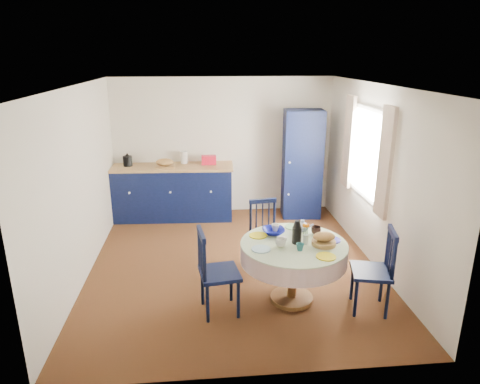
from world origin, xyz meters
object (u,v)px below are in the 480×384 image
(chair_right, at_px, (375,270))
(mug_d, at_px, (275,228))
(mug_c, at_px, (316,230))
(kitchen_counter, at_px, (172,191))
(dining_table, at_px, (294,252))
(chair_left, at_px, (216,271))
(mug_b, at_px, (300,247))
(mug_a, at_px, (281,242))
(cobalt_bowl, at_px, (273,231))
(chair_far, at_px, (265,234))
(pantry_cabinet, at_px, (302,164))

(chair_right, relative_size, mug_d, 10.35)
(mug_c, distance_m, mug_d, 0.50)
(kitchen_counter, height_order, dining_table, kitchen_counter)
(kitchen_counter, height_order, chair_left, kitchen_counter)
(mug_b, bearing_deg, chair_right, -5.12)
(chair_right, bearing_deg, dining_table, -94.62)
(mug_b, bearing_deg, kitchen_counter, 117.05)
(dining_table, distance_m, mug_a, 0.26)
(dining_table, bearing_deg, mug_b, -85.56)
(mug_d, xyz_separation_m, cobalt_bowl, (-0.04, -0.08, -0.01))
(chair_right, distance_m, mug_a, 1.13)
(kitchen_counter, distance_m, mug_b, 3.56)
(chair_far, height_order, mug_b, chair_far)
(mug_d, bearing_deg, mug_c, -16.32)
(chair_far, bearing_deg, dining_table, -84.24)
(chair_right, distance_m, mug_b, 0.92)
(mug_a, distance_m, mug_b, 0.24)
(chair_right, bearing_deg, mug_c, -119.02)
(dining_table, xyz_separation_m, mug_c, (0.32, 0.23, 0.17))
(mug_a, bearing_deg, kitchen_counter, 115.09)
(pantry_cabinet, height_order, cobalt_bowl, pantry_cabinet)
(mug_a, bearing_deg, cobalt_bowl, 93.33)
(mug_a, distance_m, mug_c, 0.58)
(mug_c, height_order, mug_d, mug_c)
(dining_table, height_order, mug_c, dining_table)
(pantry_cabinet, relative_size, mug_b, 21.44)
(dining_table, xyz_separation_m, chair_right, (0.89, -0.28, -0.13))
(chair_left, relative_size, mug_d, 10.51)
(pantry_cabinet, xyz_separation_m, mug_c, (-0.44, -2.61, -0.17))
(chair_far, bearing_deg, pantry_cabinet, 56.48)
(kitchen_counter, height_order, pantry_cabinet, pantry_cabinet)
(dining_table, xyz_separation_m, mug_b, (0.02, -0.21, 0.16))
(chair_right, height_order, mug_c, chair_right)
(kitchen_counter, distance_m, mug_d, 2.97)
(chair_left, height_order, chair_right, chair_left)
(chair_far, bearing_deg, mug_c, -59.41)
(kitchen_counter, relative_size, chair_left, 2.17)
(chair_far, distance_m, mug_c, 0.92)
(chair_right, height_order, mug_a, chair_right)
(chair_far, relative_size, mug_a, 8.00)
(mug_d, bearing_deg, chair_left, -145.39)
(mug_b, relative_size, mug_c, 0.74)
(chair_left, xyz_separation_m, chair_right, (1.83, -0.12, -0.01))
(chair_far, distance_m, chair_right, 1.63)
(dining_table, xyz_separation_m, cobalt_bowl, (-0.20, 0.29, 0.16))
(cobalt_bowl, bearing_deg, mug_c, -6.72)
(chair_left, bearing_deg, chair_far, -42.48)
(kitchen_counter, bearing_deg, mug_d, -58.21)
(chair_far, xyz_separation_m, mug_a, (0.03, -0.99, 0.32))
(chair_left, distance_m, mug_c, 1.35)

